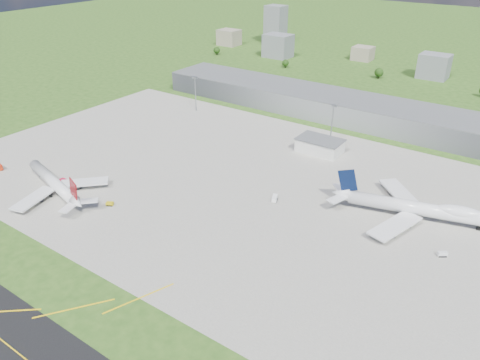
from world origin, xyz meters
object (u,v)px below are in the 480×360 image
Objects in this scene: airliner_red_twin at (55,184)px; van_white_near at (275,199)px; tug_yellow at (110,204)px; airliner_blue_quad at (419,209)px; fire_truck at (66,183)px; van_white_far at (442,254)px.

van_white_near is at bearing -135.21° from airliner_red_twin.
airliner_blue_quad is at bearing 1.39° from tug_yellow.
fire_truck is (-161.03, -74.06, -3.94)m from airliner_blue_quad.
airliner_red_twin is at bearing 98.30° from van_white_near.
van_white_near reaches higher than tug_yellow.
fire_truck is (-1.50, 6.81, -3.08)m from airliner_red_twin.
airliner_red_twin is 178.86m from airliner_blue_quad.
van_white_far is (143.60, 51.14, 0.16)m from tug_yellow.
airliner_blue_quad is 177.29m from fire_truck.
airliner_blue_quad is 67.64m from van_white_near.
fire_truck is 1.88× the size of tug_yellow.
airliner_blue_quad reaches higher than van_white_near.
fire_truck is 1.33× the size of van_white_near.
fire_truck is at bearing 94.85° from van_white_near.
tug_yellow is (32.85, 6.68, -3.87)m from airliner_red_twin.
airliner_red_twin is at bearing -77.69° from fire_truck.
tug_yellow is at bearing 162.92° from van_white_far.
airliner_blue_quad reaches higher than fire_truck.
van_white_far is at bearing -68.21° from airliner_blue_quad.
van_white_near is at bearing -173.66° from airliner_blue_quad.
tug_yellow is 0.70× the size of van_white_near.
van_white_near is (-63.10, -23.99, -4.29)m from airliner_blue_quad.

